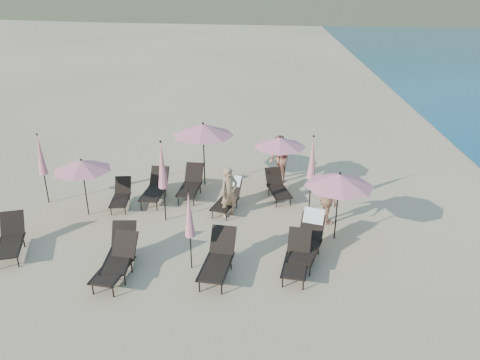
# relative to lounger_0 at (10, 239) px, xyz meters

# --- Properties ---
(ground) EXTENTS (800.00, 800.00, 0.00)m
(ground) POSITION_rel_lounger_0_xyz_m (6.14, -0.36, -0.47)
(ground) COLOR #D6BA8C
(ground) RESTS_ON ground
(lounger_0) EXTENTS (1.17, 1.85, 1.00)m
(lounger_0) POSITION_rel_lounger_0_xyz_m (0.00, 0.00, 0.00)
(lounger_0) COLOR black
(lounger_0) RESTS_ON ground
(lounger_1) EXTENTS (0.93, 1.83, 1.01)m
(lounger_1) POSITION_rel_lounger_0_xyz_m (3.38, -0.99, 0.00)
(lounger_1) COLOR black
(lounger_1) RESTS_ON ground
(lounger_2) EXTENTS (0.79, 1.83, 1.03)m
(lounger_2) POSITION_rel_lounger_0_xyz_m (3.33, -0.51, 0.02)
(lounger_2) COLOR black
(lounger_2) RESTS_ON ground
(lounger_3) EXTENTS (0.93, 1.90, 1.05)m
(lounger_3) POSITION_rel_lounger_0_xyz_m (6.01, -0.69, 0.03)
(lounger_3) COLOR black
(lounger_3) RESTS_ON ground
(lounger_4) EXTENTS (0.91, 1.76, 0.96)m
(lounger_4) POSITION_rel_lounger_0_xyz_m (8.10, -0.46, -0.02)
(lounger_4) COLOR black
(lounger_4) RESTS_ON ground
(lounger_5) EXTENTS (1.19, 1.99, 1.17)m
(lounger_5) POSITION_rel_lounger_0_xyz_m (8.45, 0.34, 0.09)
(lounger_5) COLOR black
(lounger_5) RESTS_ON ground
(lounger_6) EXTENTS (0.72, 1.54, 0.85)m
(lounger_6) POSITION_rel_lounger_0_xyz_m (2.25, 3.20, -0.07)
(lounger_6) COLOR black
(lounger_6) RESTS_ON ground
(lounger_7) EXTENTS (0.79, 1.81, 1.02)m
(lounger_7) POSITION_rel_lounger_0_xyz_m (3.33, 3.73, 0.01)
(lounger_7) COLOR black
(lounger_7) RESTS_ON ground
(lounger_8) EXTENTS (0.80, 1.80, 1.01)m
(lounger_8) POSITION_rel_lounger_0_xyz_m (4.53, 4.17, 0.01)
(lounger_8) COLOR black
(lounger_8) RESTS_ON ground
(lounger_9) EXTENTS (1.02, 1.72, 1.01)m
(lounger_9) POSITION_rel_lounger_0_xyz_m (5.97, 3.16, 0.02)
(lounger_9) COLOR black
(lounger_9) RESTS_ON ground
(lounger_10) EXTENTS (1.01, 1.70, 0.92)m
(lounger_10) POSITION_rel_lounger_0_xyz_m (7.65, 4.17, -0.04)
(lounger_10) COLOR black
(lounger_10) RESTS_ON ground
(umbrella_open_0) EXTENTS (1.86, 1.86, 2.00)m
(umbrella_open_0) POSITION_rel_lounger_0_xyz_m (1.33, 2.47, 1.30)
(umbrella_open_0) COLOR black
(umbrella_open_0) RESTS_ON ground
(umbrella_open_1) EXTENTS (2.03, 2.03, 2.18)m
(umbrella_open_1) POSITION_rel_lounger_0_xyz_m (9.34, 1.37, 1.46)
(umbrella_open_1) COLOR black
(umbrella_open_1) RESTS_ON ground
(umbrella_open_2) EXTENTS (2.29, 2.29, 2.47)m
(umbrella_open_2) POSITION_rel_lounger_0_xyz_m (4.89, 5.22, 1.71)
(umbrella_open_2) COLOR black
(umbrella_open_2) RESTS_ON ground
(umbrella_open_3) EXTENTS (1.92, 1.92, 2.07)m
(umbrella_open_3) POSITION_rel_lounger_0_xyz_m (7.70, 5.01, 1.36)
(umbrella_open_3) COLOR black
(umbrella_open_3) RESTS_ON ground
(umbrella_closed_0) EXTENTS (0.27, 0.27, 2.35)m
(umbrella_closed_0) POSITION_rel_lounger_0_xyz_m (5.25, -0.46, 1.17)
(umbrella_closed_0) COLOR black
(umbrella_closed_0) RESTS_ON ground
(umbrella_closed_1) EXTENTS (0.31, 0.31, 2.64)m
(umbrella_closed_1) POSITION_rel_lounger_0_xyz_m (8.74, 3.37, 1.37)
(umbrella_closed_1) COLOR black
(umbrella_closed_1) RESTS_ON ground
(umbrella_closed_2) EXTENTS (0.30, 0.30, 2.55)m
(umbrella_closed_2) POSITION_rel_lounger_0_xyz_m (-0.42, 3.31, 1.31)
(umbrella_closed_2) COLOR black
(umbrella_closed_2) RESTS_ON ground
(umbrella_closed_3) EXTENTS (0.32, 0.32, 2.74)m
(umbrella_closed_3) POSITION_rel_lounger_0_xyz_m (3.99, 2.23, 1.44)
(umbrella_closed_3) COLOR black
(umbrella_closed_3) RESTS_ON ground
(side_table_0) EXTENTS (0.43, 0.43, 0.46)m
(side_table_0) POSITION_rel_lounger_0_xyz_m (3.29, 0.00, -0.24)
(side_table_0) COLOR black
(side_table_0) RESTS_ON ground
(side_table_1) EXTENTS (0.41, 0.41, 0.49)m
(side_table_1) POSITION_rel_lounger_0_xyz_m (8.18, 0.43, -0.22)
(side_table_1) COLOR black
(side_table_1) RESTS_ON ground
(beachgoer_a) EXTENTS (0.75, 0.71, 1.72)m
(beachgoer_a) POSITION_rel_lounger_0_xyz_m (6.04, 2.66, 0.39)
(beachgoer_a) COLOR #A37E58
(beachgoer_a) RESTS_ON ground
(beachgoer_b) EXTENTS (1.08, 1.14, 1.86)m
(beachgoer_b) POSITION_rel_lounger_0_xyz_m (7.73, 5.63, 0.46)
(beachgoer_b) COLOR #AB7258
(beachgoer_b) RESTS_ON ground
(beachgoer_c) EXTENTS (0.78, 1.06, 1.67)m
(beachgoer_c) POSITION_rel_lounger_0_xyz_m (9.19, 2.33, 0.37)
(beachgoer_c) COLOR tan
(beachgoer_c) RESTS_ON ground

